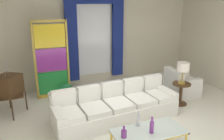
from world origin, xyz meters
TOP-DOWN VIEW (x-y plane):
  - ground_plane at (0.00, 0.00)m, footprint 16.00×16.00m
  - wall_rear at (0.00, 3.06)m, footprint 8.00×0.12m
  - curtained_window at (0.18, 2.89)m, footprint 2.00×0.17m
  - couch_white_long at (-0.17, 0.42)m, footprint 2.97×1.10m
  - coffee_table at (-0.06, -0.93)m, footprint 1.34×0.65m
  - bottle_blue_decanter at (-0.05, -1.01)m, footprint 0.08×0.08m
  - bottle_crystal_tall at (-0.57, -0.95)m, footprint 0.10×0.10m
  - bottle_amber_squat at (-0.16, -0.70)m, footprint 0.06×0.06m
  - vintage_tv at (-2.45, 1.57)m, footprint 0.75×0.77m
  - armchair_white at (2.15, 0.98)m, footprint 0.87×0.87m
  - stained_glass_divider at (-1.31, 2.25)m, footprint 0.95×0.05m
  - peacock_figurine at (-1.01, 1.92)m, footprint 0.44×0.60m
  - round_side_table at (1.76, 0.46)m, footprint 0.48×0.48m
  - table_lamp_brass at (1.76, 0.46)m, footprint 0.32×0.32m

SIDE VIEW (x-z plane):
  - ground_plane at x=0.00m, z-range 0.00..0.00m
  - peacock_figurine at x=-1.01m, z-range -0.03..0.47m
  - armchair_white at x=2.15m, z-range -0.11..0.69m
  - couch_white_long at x=-0.17m, z-range -0.12..0.74m
  - round_side_table at x=1.76m, z-range 0.06..0.65m
  - coffee_table at x=-0.06m, z-range 0.17..0.58m
  - bottle_crystal_tall at x=-0.57m, z-range 0.38..0.60m
  - bottle_amber_squat at x=-0.16m, z-range 0.38..0.69m
  - bottle_blue_decanter at x=-0.05m, z-range 0.38..0.70m
  - vintage_tv at x=-2.45m, z-range 0.06..1.40m
  - table_lamp_brass at x=1.76m, z-range 0.74..1.31m
  - stained_glass_divider at x=-1.31m, z-range -0.04..2.16m
  - wall_rear at x=0.00m, z-range 0.00..3.00m
  - curtained_window at x=0.18m, z-range 0.39..3.09m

